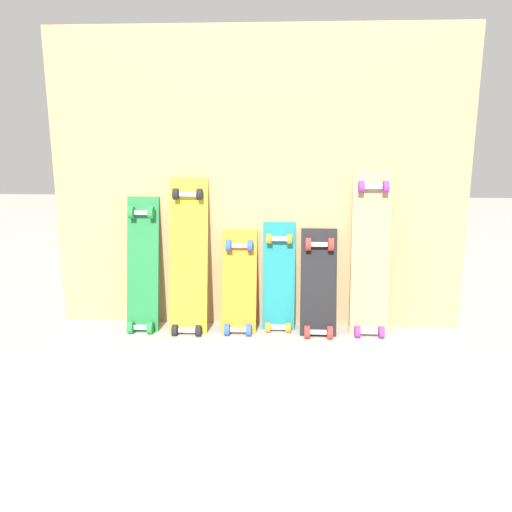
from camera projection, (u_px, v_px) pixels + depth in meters
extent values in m
plane|color=#B2AAA0|center=(257.00, 327.00, 3.06)|extent=(12.00, 12.00, 0.00)
cube|color=tan|center=(258.00, 182.00, 2.94)|extent=(2.28, 0.04, 1.63)
cube|color=#1E7238|center=(143.00, 270.00, 2.99)|extent=(0.18, 0.18, 0.80)
cube|color=#B7B7BF|center=(141.00, 327.00, 2.97)|extent=(0.08, 0.04, 0.03)
cube|color=#B7B7BF|center=(142.00, 213.00, 2.95)|extent=(0.08, 0.04, 0.03)
cylinder|color=#268C3F|center=(131.00, 327.00, 2.96)|extent=(0.03, 0.07, 0.07)
cylinder|color=#268C3F|center=(150.00, 328.00, 2.95)|extent=(0.03, 0.07, 0.07)
cylinder|color=#268C3F|center=(131.00, 212.00, 2.94)|extent=(0.03, 0.07, 0.07)
cylinder|color=#268C3F|center=(151.00, 213.00, 2.93)|extent=(0.03, 0.07, 0.07)
cube|color=gold|center=(189.00, 262.00, 2.95)|extent=(0.21, 0.20, 0.91)
cube|color=#B7B7BF|center=(187.00, 330.00, 2.94)|extent=(0.09, 0.04, 0.03)
cube|color=#B7B7BF|center=(188.00, 194.00, 2.91)|extent=(0.09, 0.04, 0.03)
cylinder|color=black|center=(175.00, 330.00, 2.93)|extent=(0.03, 0.06, 0.06)
cylinder|color=black|center=(198.00, 331.00, 2.92)|extent=(0.03, 0.06, 0.06)
cylinder|color=black|center=(176.00, 194.00, 2.90)|extent=(0.03, 0.06, 0.06)
cylinder|color=black|center=(200.00, 194.00, 2.89)|extent=(0.03, 0.06, 0.06)
cube|color=orange|center=(239.00, 287.00, 2.97)|extent=(0.19, 0.18, 0.62)
cube|color=#B7B7BF|center=(238.00, 330.00, 2.94)|extent=(0.09, 0.04, 0.03)
cube|color=#B7B7BF|center=(239.00, 246.00, 2.95)|extent=(0.09, 0.04, 0.03)
cylinder|color=#3359B2|center=(227.00, 330.00, 2.93)|extent=(0.03, 0.06, 0.06)
cylinder|color=#3359B2|center=(249.00, 330.00, 2.92)|extent=(0.03, 0.06, 0.06)
cylinder|color=#3359B2|center=(228.00, 245.00, 2.94)|extent=(0.03, 0.06, 0.06)
cylinder|color=#3359B2|center=(250.00, 246.00, 2.93)|extent=(0.03, 0.06, 0.06)
cube|color=#197A7F|center=(279.00, 282.00, 2.99)|extent=(0.18, 0.11, 0.67)
cube|color=#B7B7BF|center=(278.00, 327.00, 2.99)|extent=(0.08, 0.04, 0.03)
cube|color=#B7B7BF|center=(279.00, 239.00, 2.94)|extent=(0.08, 0.04, 0.03)
cylinder|color=orange|center=(268.00, 327.00, 2.98)|extent=(0.03, 0.05, 0.05)
cylinder|color=orange|center=(288.00, 328.00, 2.97)|extent=(0.03, 0.05, 0.05)
cylinder|color=orange|center=(269.00, 239.00, 2.93)|extent=(0.03, 0.05, 0.05)
cylinder|color=orange|center=(289.00, 239.00, 2.92)|extent=(0.03, 0.05, 0.05)
cube|color=black|center=(319.00, 288.00, 2.94)|extent=(0.20, 0.20, 0.63)
cube|color=#B7B7BF|center=(318.00, 332.00, 2.90)|extent=(0.09, 0.04, 0.03)
cube|color=#B7B7BF|center=(319.00, 245.00, 2.92)|extent=(0.09, 0.04, 0.03)
cylinder|color=red|center=(307.00, 332.00, 2.89)|extent=(0.03, 0.07, 0.07)
cylinder|color=red|center=(330.00, 333.00, 2.88)|extent=(0.03, 0.07, 0.07)
cylinder|color=red|center=(308.00, 244.00, 2.91)|extent=(0.03, 0.07, 0.07)
cylinder|color=red|center=(331.00, 245.00, 2.90)|extent=(0.03, 0.07, 0.07)
cube|color=tan|center=(370.00, 259.00, 2.90)|extent=(0.21, 0.15, 0.95)
cube|color=#B7B7BF|center=(369.00, 331.00, 2.92)|extent=(0.09, 0.04, 0.03)
cube|color=#B7B7BF|center=(373.00, 187.00, 2.84)|extent=(0.09, 0.04, 0.03)
cylinder|color=purple|center=(357.00, 332.00, 2.90)|extent=(0.03, 0.06, 0.06)
cylinder|color=purple|center=(381.00, 332.00, 2.89)|extent=(0.03, 0.06, 0.06)
cylinder|color=purple|center=(361.00, 187.00, 2.83)|extent=(0.03, 0.06, 0.06)
cylinder|color=purple|center=(386.00, 187.00, 2.82)|extent=(0.03, 0.06, 0.06)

